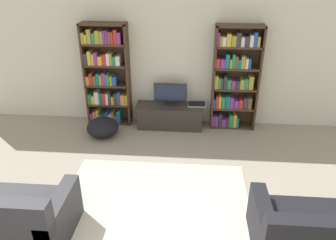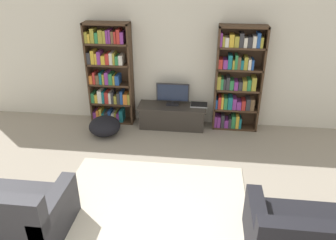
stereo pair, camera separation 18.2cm
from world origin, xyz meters
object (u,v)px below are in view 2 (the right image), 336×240
at_px(bookshelf_left, 109,75).
at_px(laptop, 199,105).
at_px(beanbag_ottoman, 105,126).
at_px(couch_left_sectional, 2,215).
at_px(bookshelf_right, 237,80).
at_px(tv_stand, 172,116).
at_px(television, 173,94).

xyz_separation_m(bookshelf_left, laptop, (1.76, -0.04, -0.52)).
bearing_deg(beanbag_ottoman, couch_left_sectional, -100.78).
xyz_separation_m(bookshelf_left, bookshelf_right, (2.44, 0.00, 0.00)).
bearing_deg(couch_left_sectional, tv_stand, 60.56).
height_order(tv_stand, beanbag_ottoman, tv_stand).
relative_size(bookshelf_right, tv_stand, 1.50).
bearing_deg(tv_stand, couch_left_sectional, -119.44).
xyz_separation_m(bookshelf_left, tv_stand, (1.24, -0.12, -0.75)).
xyz_separation_m(bookshelf_right, couch_left_sectional, (-2.91, -3.16, -0.69)).
distance_m(laptop, beanbag_ottoman, 1.85).
bearing_deg(beanbag_ottoman, tv_stand, 21.20).
xyz_separation_m(tv_stand, television, (0.00, 0.06, 0.45)).
xyz_separation_m(bookshelf_left, television, (1.24, -0.06, -0.31)).
bearing_deg(bookshelf_right, television, -177.20).
bearing_deg(couch_left_sectional, bookshelf_left, 81.47).
bearing_deg(television, laptop, 2.46).
bearing_deg(television, beanbag_ottoman, -156.37).
distance_m(tv_stand, television, 0.45).
relative_size(television, laptop, 1.90).
bearing_deg(bookshelf_right, couch_left_sectional, -132.61).
bearing_deg(couch_left_sectional, beanbag_ottoman, 79.22).
relative_size(television, couch_left_sectional, 0.42).
distance_m(couch_left_sectional, beanbag_ottoman, 2.62).
height_order(bookshelf_right, beanbag_ottoman, bookshelf_right).
bearing_deg(beanbag_ottoman, bookshelf_left, 91.39).
relative_size(tv_stand, couch_left_sectional, 0.87).
xyz_separation_m(bookshelf_left, beanbag_ottoman, (0.01, -0.60, -0.80)).
height_order(bookshelf_right, television, bookshelf_right).
xyz_separation_m(tv_stand, couch_left_sectional, (-1.72, -3.04, 0.06)).
bearing_deg(tv_stand, bookshelf_right, 5.72).
bearing_deg(laptop, bookshelf_left, 178.84).
relative_size(couch_left_sectional, beanbag_ottoman, 2.56).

